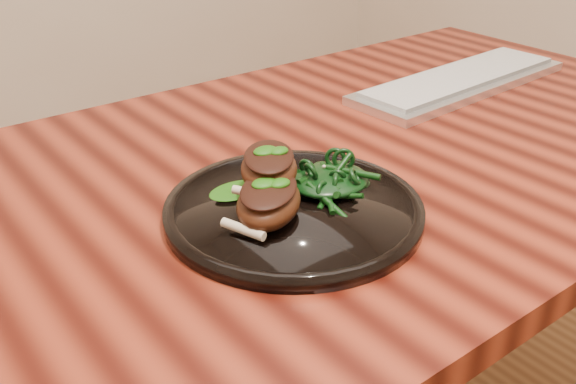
{
  "coord_description": "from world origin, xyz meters",
  "views": [
    {
      "loc": [
        -0.52,
        -0.65,
        1.15
      ],
      "look_at": [
        -0.11,
        -0.1,
        0.78
      ],
      "focal_mm": 40.0,
      "sensor_mm": 36.0,
      "label": 1
    }
  ],
  "objects_px": {
    "desk": "(302,212)",
    "plate": "(294,209)",
    "keyboard": "(460,81)",
    "lamb_chop_front": "(268,200)",
    "greens_heap": "(330,175)"
  },
  "relations": [
    {
      "from": "desk",
      "to": "plate",
      "type": "bearing_deg",
      "value": -132.82
    },
    {
      "from": "plate",
      "to": "keyboard",
      "type": "distance_m",
      "value": 0.59
    },
    {
      "from": "plate",
      "to": "lamb_chop_front",
      "type": "relative_size",
      "value": 2.39
    },
    {
      "from": "lamb_chop_front",
      "to": "keyboard",
      "type": "height_order",
      "value": "lamb_chop_front"
    },
    {
      "from": "lamb_chop_front",
      "to": "keyboard",
      "type": "bearing_deg",
      "value": 19.12
    },
    {
      "from": "desk",
      "to": "greens_heap",
      "type": "bearing_deg",
      "value": -111.89
    },
    {
      "from": "plate",
      "to": "keyboard",
      "type": "bearing_deg",
      "value": 19.52
    },
    {
      "from": "desk",
      "to": "lamb_chop_front",
      "type": "height_order",
      "value": "lamb_chop_front"
    },
    {
      "from": "keyboard",
      "to": "plate",
      "type": "bearing_deg",
      "value": -160.48
    },
    {
      "from": "plate",
      "to": "lamb_chop_front",
      "type": "height_order",
      "value": "lamb_chop_front"
    },
    {
      "from": "desk",
      "to": "plate",
      "type": "distance_m",
      "value": 0.18
    },
    {
      "from": "plate",
      "to": "greens_heap",
      "type": "relative_size",
      "value": 3.0
    },
    {
      "from": "greens_heap",
      "to": "desk",
      "type": "bearing_deg",
      "value": 68.11
    },
    {
      "from": "desk",
      "to": "lamb_chop_front",
      "type": "distance_m",
      "value": 0.23
    },
    {
      "from": "lamb_chop_front",
      "to": "plate",
      "type": "bearing_deg",
      "value": 14.15
    }
  ]
}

